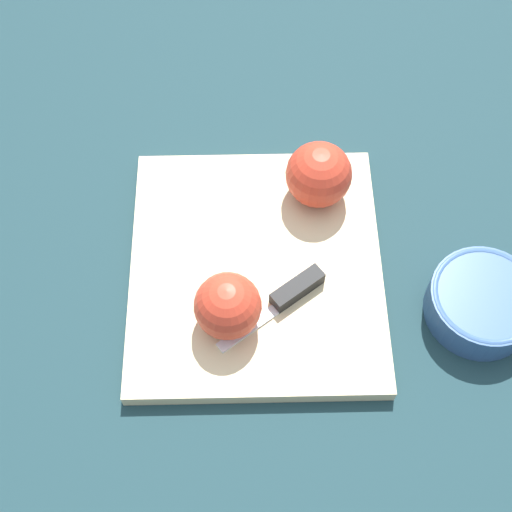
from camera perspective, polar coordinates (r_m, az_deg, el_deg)
ground_plane at (r=0.86m, az=0.00°, el=-1.32°), size 4.00×4.00×0.00m
cutting_board at (r=0.85m, az=0.00°, el=-1.00°), size 0.36×0.33×0.02m
apple_half_left at (r=0.86m, az=5.05°, el=6.49°), size 0.08×0.08×0.08m
apple_half_right at (r=0.77m, az=-2.27°, el=-4.01°), size 0.07×0.07×0.07m
knife at (r=0.81m, az=2.85°, el=-2.95°), size 0.11×0.12×0.02m
bowl at (r=0.85m, az=17.66°, el=-3.52°), size 0.12×0.12×0.05m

